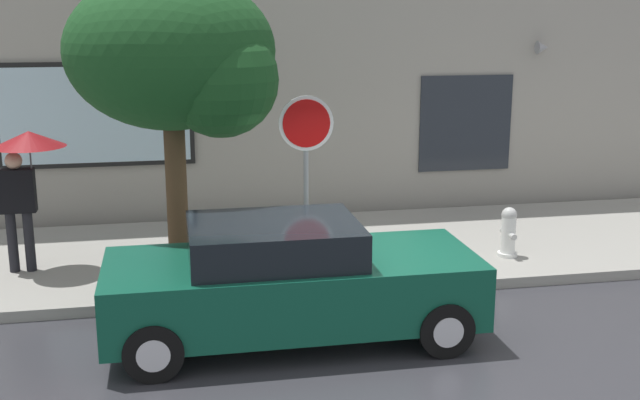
% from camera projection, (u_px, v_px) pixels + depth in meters
% --- Properties ---
extents(ground_plane, '(60.00, 60.00, 0.00)m').
position_uv_depth(ground_plane, '(362.00, 329.00, 9.67)').
color(ground_plane, '#333338').
extents(sidewalk, '(20.00, 4.00, 0.15)m').
position_uv_depth(sidewalk, '(316.00, 251.00, 12.52)').
color(sidewalk, gray).
rests_on(sidewalk, ground).
extents(building_facade, '(20.00, 0.67, 7.00)m').
position_uv_depth(building_facade, '(289.00, 27.00, 14.09)').
color(building_facade, '#9E998E').
rests_on(building_facade, ground).
extents(parked_car, '(4.30, 1.81, 1.44)m').
position_uv_depth(parked_car, '(289.00, 282.00, 9.21)').
color(parked_car, '#0F4C38').
rests_on(parked_car, ground).
extents(fire_hydrant, '(0.30, 0.44, 0.76)m').
position_uv_depth(fire_hydrant, '(508.00, 232.00, 11.93)').
color(fire_hydrant, white).
rests_on(fire_hydrant, sidewalk).
extents(pedestrian_with_umbrella, '(0.99, 0.99, 2.01)m').
position_uv_depth(pedestrian_with_umbrella, '(25.00, 161.00, 10.99)').
color(pedestrian_with_umbrella, black).
rests_on(pedestrian_with_umbrella, sidewalk).
extents(street_tree, '(2.77, 2.36, 4.15)m').
position_uv_depth(street_tree, '(181.00, 59.00, 10.38)').
color(street_tree, '#4C3823').
rests_on(street_tree, sidewalk).
extents(stop_sign, '(0.76, 0.10, 2.51)m').
position_uv_depth(stop_sign, '(306.00, 149.00, 10.90)').
color(stop_sign, gray).
rests_on(stop_sign, sidewalk).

